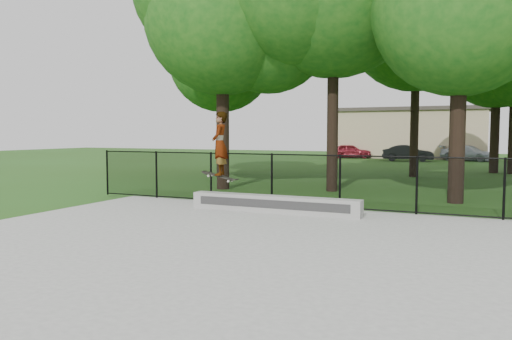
% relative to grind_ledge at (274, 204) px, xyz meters
% --- Properties ---
extents(ground, '(100.00, 100.00, 0.00)m').
position_rel_grind_ledge_xyz_m(ground, '(1.45, -4.70, -0.28)').
color(ground, '#284C15').
rests_on(ground, ground).
extents(concrete_slab, '(14.00, 12.00, 0.06)m').
position_rel_grind_ledge_xyz_m(concrete_slab, '(1.45, -4.70, -0.25)').
color(concrete_slab, gray).
rests_on(concrete_slab, ground).
extents(grind_ledge, '(4.64, 0.40, 0.44)m').
position_rel_grind_ledge_xyz_m(grind_ledge, '(0.00, 0.00, 0.00)').
color(grind_ledge, '#9D9E99').
rests_on(grind_ledge, concrete_slab).
extents(car_a, '(3.77, 2.34, 1.20)m').
position_rel_grind_ledge_xyz_m(car_a, '(-5.20, 30.05, 0.32)').
color(car_a, maroon).
rests_on(car_a, ground).
extents(car_b, '(3.48, 1.55, 1.23)m').
position_rel_grind_ledge_xyz_m(car_b, '(-0.09, 27.29, 0.34)').
color(car_b, black).
rests_on(car_b, ground).
extents(car_c, '(4.16, 3.07, 1.20)m').
position_rel_grind_ledge_xyz_m(car_c, '(4.07, 29.50, 0.32)').
color(car_c, '#909AA3').
rests_on(car_c, ground).
extents(skater_airborne, '(0.83, 0.72, 1.87)m').
position_rel_grind_ledge_xyz_m(skater_airborne, '(-1.44, -0.28, 1.55)').
color(skater_airborne, black).
rests_on(skater_airborne, ground).
extents(chainlink_fence, '(16.06, 0.06, 1.50)m').
position_rel_grind_ledge_xyz_m(chainlink_fence, '(1.45, 1.20, 0.53)').
color(chainlink_fence, black).
rests_on(chainlink_fence, concrete_slab).
extents(tree_row, '(20.34, 18.82, 10.92)m').
position_rel_grind_ledge_xyz_m(tree_row, '(2.06, 9.95, 6.51)').
color(tree_row, black).
rests_on(tree_row, ground).
extents(distant_building, '(12.40, 6.40, 4.30)m').
position_rel_grind_ledge_xyz_m(distant_building, '(-0.55, 33.30, 1.88)').
color(distant_building, tan).
rests_on(distant_building, ground).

